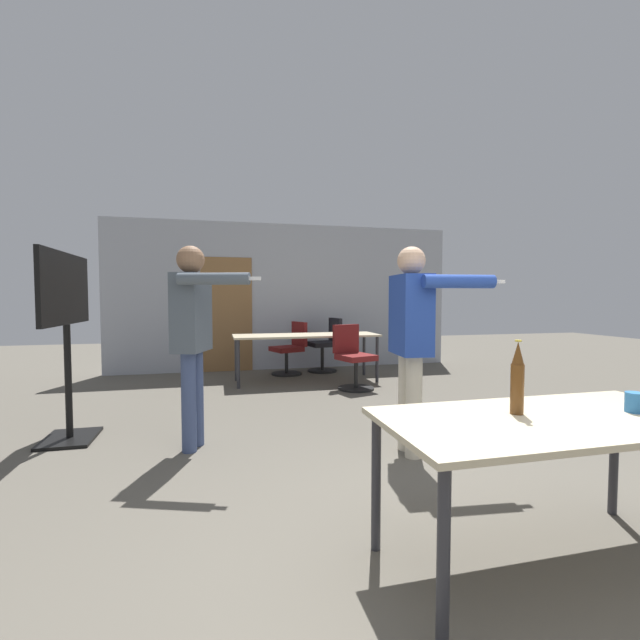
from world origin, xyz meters
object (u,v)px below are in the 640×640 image
object	(u,v)px
office_chair_far_left	(326,346)
beer_bottle	(517,379)
tv_screen	(66,319)
drink_cup	(635,402)
office_chair_side_rolled	(290,350)
person_right_polo	(412,330)
office_chair_near_pushed	(353,359)
person_near_casual	(193,326)

from	to	relation	value
office_chair_far_left	beer_bottle	world-z (taller)	beer_bottle
tv_screen	beer_bottle	xyz separation A→B (m)	(2.78, -2.56, -0.21)
beer_bottle	drink_cup	distance (m)	0.62
office_chair_side_rolled	beer_bottle	bearing A→B (deg)	161.72
person_right_polo	beer_bottle	distance (m)	1.51
office_chair_side_rolled	drink_cup	distance (m)	5.66
tv_screen	office_chair_near_pushed	world-z (taller)	tv_screen
person_near_casual	office_chair_side_rolled	distance (m)	3.78
tv_screen	beer_bottle	distance (m)	3.78
office_chair_near_pushed	office_chair_side_rolled	size ratio (longest dim) A/B	1.03
person_right_polo	office_chair_far_left	distance (m)	4.17
person_near_casual	office_chair_far_left	world-z (taller)	person_near_casual
office_chair_far_left	drink_cup	xyz separation A→B (m)	(0.11, -5.73, 0.34)
drink_cup	tv_screen	bearing A→B (deg)	141.57
person_near_casual	office_chair_near_pushed	bearing A→B (deg)	153.26
person_near_casual	drink_cup	distance (m)	3.12
drink_cup	person_right_polo	bearing A→B (deg)	105.13
person_near_casual	office_chair_side_rolled	xyz separation A→B (m)	(1.45, 3.42, -0.67)
office_chair_near_pushed	office_chair_far_left	xyz separation A→B (m)	(-0.01, 1.52, 0.02)
person_near_casual	office_chair_far_left	distance (m)	4.19
office_chair_far_left	tv_screen	bearing A→B (deg)	122.53
tv_screen	office_chair_near_pushed	bearing A→B (deg)	-64.90
beer_bottle	person_right_polo	bearing A→B (deg)	83.78
office_chair_far_left	office_chair_side_rolled	world-z (taller)	office_chair_far_left
person_right_polo	office_chair_near_pushed	size ratio (longest dim) A/B	1.89
tv_screen	office_chair_near_pushed	size ratio (longest dim) A/B	1.87
person_near_casual	beer_bottle	size ratio (longest dim) A/B	4.80
person_right_polo	office_chair_side_rolled	world-z (taller)	person_right_polo
tv_screen	person_right_polo	bearing A→B (deg)	-109.96
office_chair_far_left	drink_cup	size ratio (longest dim) A/B	9.54
office_chair_near_pushed	office_chair_far_left	bearing A→B (deg)	-106.88
tv_screen	drink_cup	xyz separation A→B (m)	(3.37, -2.68, -0.33)
office_chair_far_left	office_chair_near_pushed	bearing A→B (deg)	169.85
tv_screen	person_near_casual	bearing A→B (deg)	-113.94
office_chair_side_rolled	office_chair_far_left	bearing A→B (deg)	-99.03
office_chair_near_pushed	office_chair_side_rolled	distance (m)	1.54
tv_screen	drink_cup	world-z (taller)	tv_screen
person_right_polo	office_chair_side_rolled	bearing A→B (deg)	-169.12
person_near_casual	beer_bottle	xyz separation A→B (m)	(1.63, -2.05, -0.16)
office_chair_side_rolled	beer_bottle	distance (m)	5.50
person_near_casual	person_right_polo	world-z (taller)	person_near_casual
tv_screen	office_chair_near_pushed	distance (m)	3.68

